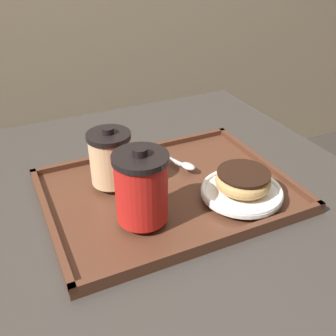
{
  "coord_description": "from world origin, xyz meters",
  "views": [
    {
      "loc": [
        -0.29,
        -0.61,
        1.16
      ],
      "look_at": [
        -0.02,
        -0.03,
        0.77
      ],
      "focal_mm": 42.0,
      "sensor_mm": 36.0,
      "label": 1
    }
  ],
  "objects_px": {
    "donut_chocolate_glazed": "(243,180)",
    "spoon": "(178,162)",
    "coffee_cup_front": "(141,187)",
    "coffee_cup_rear": "(110,157)"
  },
  "relations": [
    {
      "from": "coffee_cup_rear",
      "to": "donut_chocolate_glazed",
      "type": "bearing_deg",
      "value": -35.78
    },
    {
      "from": "coffee_cup_front",
      "to": "donut_chocolate_glazed",
      "type": "relative_size",
      "value": 1.31
    },
    {
      "from": "coffee_cup_front",
      "to": "coffee_cup_rear",
      "type": "height_order",
      "value": "coffee_cup_front"
    },
    {
      "from": "coffee_cup_front",
      "to": "coffee_cup_rear",
      "type": "bearing_deg",
      "value": 94.95
    },
    {
      "from": "coffee_cup_front",
      "to": "donut_chocolate_glazed",
      "type": "height_order",
      "value": "coffee_cup_front"
    },
    {
      "from": "donut_chocolate_glazed",
      "to": "spoon",
      "type": "distance_m",
      "value": 0.17
    },
    {
      "from": "donut_chocolate_glazed",
      "to": "spoon",
      "type": "height_order",
      "value": "donut_chocolate_glazed"
    },
    {
      "from": "coffee_cup_front",
      "to": "donut_chocolate_glazed",
      "type": "bearing_deg",
      "value": -4.81
    },
    {
      "from": "coffee_cup_rear",
      "to": "spoon",
      "type": "height_order",
      "value": "coffee_cup_rear"
    },
    {
      "from": "coffee_cup_rear",
      "to": "donut_chocolate_glazed",
      "type": "distance_m",
      "value": 0.26
    }
  ]
}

